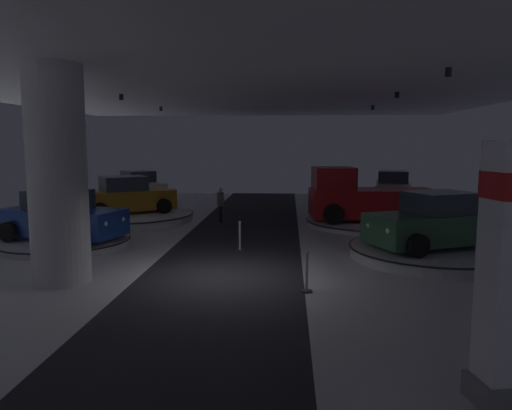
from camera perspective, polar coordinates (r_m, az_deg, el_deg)
The scene contains 18 objects.
ground at distance 13.17m, azimuth -4.13°, elevation -8.55°, with size 24.00×44.00×0.06m.
ceiling_with_spotlights at distance 12.83m, azimuth -4.37°, elevation 16.16°, with size 24.00×44.00×0.39m.
column_left at distance 13.18m, azimuth -22.29°, elevation 3.19°, with size 1.45×1.45×5.50m.
display_platform_mid_left at distance 18.28m, azimuth -21.61°, elevation -4.04°, with size 4.52×4.52×0.25m.
display_car_mid_left at distance 18.16m, azimuth -21.81°, elevation -1.33°, with size 4.51×3.02×1.71m.
display_platform_far_left at distance 23.27m, azimuth -14.83°, elevation -1.30°, with size 6.09×6.09×0.36m.
display_car_far_left at distance 23.15m, azimuth -14.98°, elevation 0.96°, with size 4.49×3.84×1.71m.
display_platform_deep_left at distance 29.81m, azimuth -13.50°, elevation 0.45°, with size 4.55×4.55×0.23m.
display_car_deep_left at distance 29.76m, azimuth -13.57°, elevation 2.11°, with size 3.99×4.42×1.71m.
display_platform_mid_right at distance 16.13m, azimuth 20.17°, elevation -5.21°, with size 5.22×5.22×0.37m.
display_car_mid_right at distance 15.98m, azimuth 20.40°, elevation -1.94°, with size 4.57×3.48×1.71m.
display_platform_far_right at distance 21.81m, azimuth 13.39°, elevation -1.97°, with size 5.68×5.68×0.24m.
pickup_truck_far_right at distance 21.60m, azimuth 12.65°, elevation 0.74°, with size 5.45×3.00×2.30m.
display_platform_deep_right at distance 27.90m, azimuth 15.68°, elevation 0.06°, with size 5.69×5.69×0.35m.
display_car_deep_right at distance 27.84m, azimuth 15.75°, elevation 1.95°, with size 2.84×4.46×1.71m.
visitor_walking_near at distance 21.94m, azimuth -4.21°, elevation 0.29°, with size 0.32×0.32×1.59m.
stanchion_a at distance 16.20m, azimuth -1.92°, elevation -4.10°, with size 0.28×0.28×1.01m.
stanchion_b at distance 11.85m, azimuth 5.97°, elevation -8.39°, with size 0.28×0.28×1.01m.
Camera 1 is at (1.80, -12.54, 3.56)m, focal length 34.06 mm.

